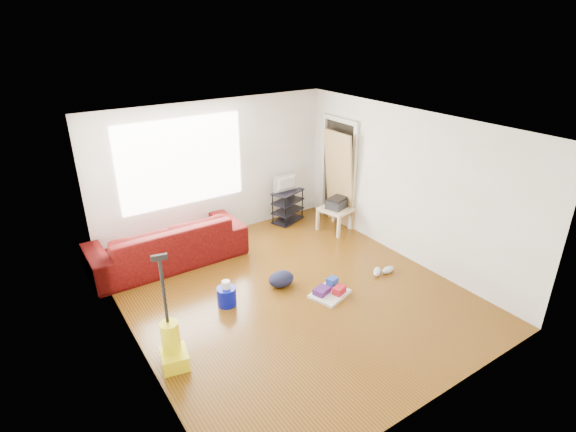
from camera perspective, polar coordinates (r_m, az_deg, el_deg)
room at (r=6.32m, az=0.46°, el=0.45°), size 4.51×5.01×2.51m
sofa at (r=7.85m, az=-14.80°, el=-5.65°), size 2.52×0.99×0.74m
tv_stand at (r=8.93m, az=-0.03°, el=1.28°), size 0.73×0.56×0.64m
tv at (r=8.76m, az=-0.03°, el=4.16°), size 0.56×0.07×0.32m
side_table at (r=8.61m, az=6.20°, el=0.62°), size 0.67×0.67×0.46m
printer at (r=8.54m, az=6.25°, el=1.67°), size 0.46×0.40×0.20m
bucket at (r=6.62m, az=-7.73°, el=-11.05°), size 0.28×0.28×0.27m
toilet_paper at (r=6.52m, az=-7.81°, el=-9.63°), size 0.12×0.12×0.11m
cleaning_tray at (r=6.77m, az=5.35°, el=-9.45°), size 0.65×0.58×0.19m
backpack at (r=6.98m, az=-0.86°, el=-8.77°), size 0.42×0.35×0.22m
sneakers at (r=7.40m, az=11.92°, el=-6.81°), size 0.45×0.25×0.10m
vacuum at (r=5.60m, az=-14.49°, el=-15.67°), size 0.37×0.40×1.45m
door_panel at (r=9.00m, az=6.24°, el=-0.99°), size 0.23×0.75×1.87m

